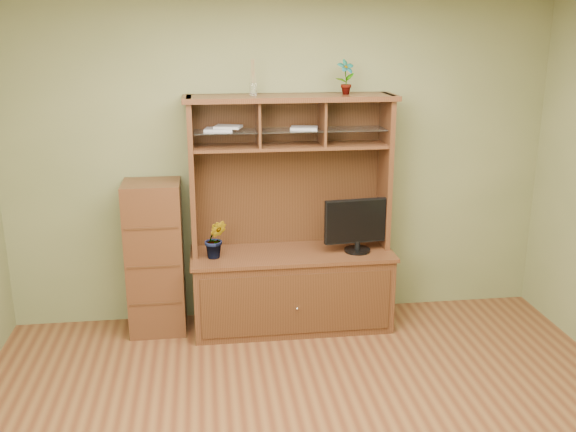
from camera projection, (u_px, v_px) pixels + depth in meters
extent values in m
cube|color=#5F673C|center=(281.00, 160.00, 5.30)|extent=(4.50, 0.02, 2.70)
cube|color=#412412|center=(292.00, 290.00, 5.31)|extent=(1.60, 0.55, 0.62)
cube|color=#341C0E|center=(297.00, 304.00, 5.04)|extent=(1.50, 0.01, 0.50)
sphere|color=silver|center=(297.00, 309.00, 5.04)|extent=(0.02, 0.02, 0.02)
cube|color=#412412|center=(292.00, 254.00, 5.22)|extent=(1.64, 0.59, 0.03)
cube|color=#412412|center=(192.00, 177.00, 5.03)|extent=(0.04, 0.35, 1.25)
cube|color=#412412|center=(385.00, 171.00, 5.23)|extent=(0.04, 0.35, 1.25)
cube|color=#341C0E|center=(288.00, 170.00, 5.29)|extent=(1.52, 0.02, 1.25)
cube|color=#412412|center=(290.00, 98.00, 4.96)|extent=(1.66, 0.40, 0.04)
cube|color=#412412|center=(290.00, 146.00, 5.07)|extent=(1.52, 0.32, 0.02)
cube|color=#412412|center=(258.00, 123.00, 4.98)|extent=(0.02, 0.31, 0.35)
cube|color=#412412|center=(322.00, 122.00, 5.05)|extent=(0.02, 0.31, 0.35)
cube|color=silver|center=(291.00, 130.00, 5.02)|extent=(1.50, 0.27, 0.01)
cylinder|color=black|center=(357.00, 250.00, 5.22)|extent=(0.21, 0.21, 0.02)
cylinder|color=black|center=(357.00, 245.00, 5.21)|extent=(0.04, 0.04, 0.07)
cube|color=black|center=(358.00, 221.00, 5.15)|extent=(0.55, 0.10, 0.36)
imported|color=#2E6021|center=(216.00, 239.00, 5.03)|extent=(0.18, 0.15, 0.32)
imported|color=#426C25|center=(346.00, 77.00, 4.97)|extent=(0.16, 0.13, 0.27)
cylinder|color=silver|center=(253.00, 89.00, 4.90)|extent=(0.06, 0.06, 0.10)
cylinder|color=olive|center=(253.00, 71.00, 4.87)|extent=(0.04, 0.04, 0.18)
cube|color=#ABABB0|center=(219.00, 130.00, 4.96)|extent=(0.24, 0.20, 0.02)
cube|color=#ABABB0|center=(228.00, 127.00, 4.96)|extent=(0.24, 0.21, 0.02)
cube|color=#ABABB0|center=(304.00, 128.00, 5.04)|extent=(0.24, 0.20, 0.02)
cube|color=#412412|center=(155.00, 258.00, 5.15)|extent=(0.45, 0.40, 1.25)
cube|color=#341C0E|center=(156.00, 304.00, 5.05)|extent=(0.41, 0.01, 0.02)
cube|color=#341C0E|center=(154.00, 267.00, 4.96)|extent=(0.41, 0.01, 0.01)
cube|color=#341C0E|center=(151.00, 228.00, 4.87)|extent=(0.41, 0.01, 0.01)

